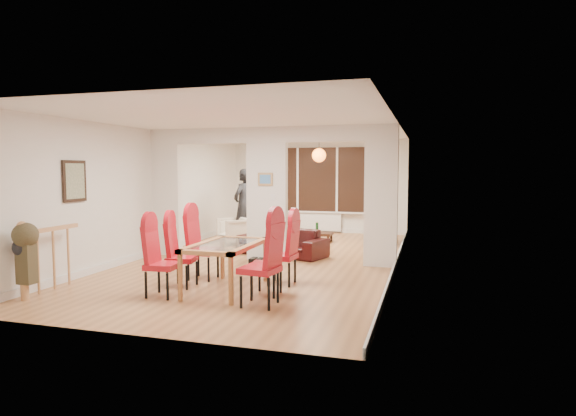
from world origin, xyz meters
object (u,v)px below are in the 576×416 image
at_px(coffee_table, 312,237).
at_px(dining_chair_rb, 266,260).
at_px(dining_table, 226,267).
at_px(dining_chair_la, 163,260).
at_px(dining_chair_rc, 282,251).
at_px(television, 383,232).
at_px(person, 244,205).
at_px(sofa, 282,242).
at_px(bowl, 304,232).
at_px(armchair, 234,231).
at_px(bottle, 317,227).
at_px(dining_chair_lb, 182,254).
at_px(dining_chair_lc, 203,246).
at_px(dining_chair_ra, 260,262).

bearing_deg(coffee_table, dining_chair_rb, -83.89).
height_order(dining_table, dining_chair_la, dining_chair_la).
xyz_separation_m(dining_chair_rc, television, (1.14, 4.62, -0.24)).
bearing_deg(dining_chair_rc, person, 123.18).
distance_m(sofa, bowl, 1.95).
xyz_separation_m(dining_chair_rc, armchair, (-2.25, 3.50, -0.20)).
bearing_deg(television, dining_chair_la, 152.46).
relative_size(dining_table, bottle, 5.60).
bearing_deg(dining_chair_lb, dining_chair_rb, -14.66).
xyz_separation_m(dining_chair_la, bowl, (0.64, 5.55, -0.27)).
bearing_deg(dining_table, armchair, 111.03).
relative_size(dining_chair_lb, coffee_table, 1.04).
xyz_separation_m(dining_table, coffee_table, (0.10, 5.07, -0.24)).
bearing_deg(dining_chair_lb, dining_chair_lc, 70.57).
xyz_separation_m(dining_table, dining_chair_rb, (0.65, -0.08, 0.16)).
distance_m(television, bottle, 1.60).
xyz_separation_m(sofa, television, (1.88, 2.18, 0.00)).
distance_m(dining_chair_la, dining_chair_lc, 1.14).
bearing_deg(bottle, dining_chair_la, -99.59).
bearing_deg(dining_chair_ra, sofa, 110.38).
bearing_deg(dining_chair_ra, coffee_table, 104.30).
height_order(dining_chair_lc, person, person).
bearing_deg(armchair, person, 132.41).
bearing_deg(dining_chair_lc, television, 62.70).
bearing_deg(dining_chair_la, armchair, 95.18).
xyz_separation_m(person, television, (3.36, 0.60, -0.62)).
xyz_separation_m(dining_chair_lb, bottle, (0.97, 5.03, -0.15)).
relative_size(dining_chair_lb, dining_chair_rb, 1.00).
bearing_deg(dining_chair_ra, dining_chair_lb, 164.70).
relative_size(coffee_table, bottle, 3.67).
bearing_deg(coffee_table, television, 4.78).
distance_m(dining_chair_rc, bowl, 4.46).
height_order(coffee_table, bottle, bottle).
bearing_deg(dining_chair_la, dining_table, 32.86).
relative_size(dining_chair_ra, dining_chair_rb, 1.13).
bearing_deg(armchair, television, 64.79).
height_order(dining_chair_lb, dining_chair_lc, dining_chair_lc).
height_order(dining_chair_la, sofa, dining_chair_la).
xyz_separation_m(dining_chair_rb, person, (-2.19, 4.69, 0.40)).
bearing_deg(coffee_table, bottle, -12.13).
bearing_deg(dining_chair_lc, dining_chair_rc, 1.73).
xyz_separation_m(dining_chair_la, bottle, (0.95, 5.61, -0.16)).
height_order(sofa, armchair, armchair).
distance_m(dining_table, dining_chair_rb, 0.68).
bearing_deg(television, dining_chair_lb, 149.95).
xyz_separation_m(person, bottle, (1.77, 0.43, -0.54)).
bearing_deg(dining_chair_rc, dining_chair_la, -135.92).
xyz_separation_m(dining_chair_ra, sofa, (-0.81, 3.65, -0.30)).
xyz_separation_m(dining_chair_lc, dining_chair_rc, (1.33, 0.02, -0.02)).
bearing_deg(bottle, dining_chair_lc, -101.17).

